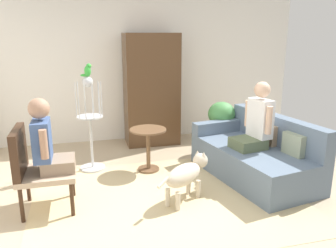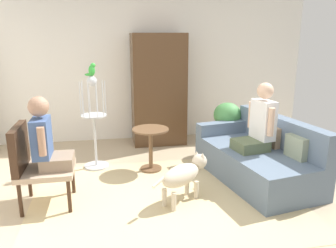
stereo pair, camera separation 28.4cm
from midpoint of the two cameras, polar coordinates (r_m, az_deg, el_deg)
The scene contains 13 objects.
ground_plane at distance 4.17m, azimuth -0.16°, elevation -12.78°, with size 6.51×6.51×0.00m, color tan.
back_wall at distance 6.38m, azimuth -6.30°, elevation 9.28°, with size 6.03×0.12×2.64m, color silver.
area_rug at distance 4.23m, azimuth -2.12°, elevation -12.33°, with size 3.16×2.45×0.01m, color #C6B284.
couch at distance 4.86m, azimuth 12.85°, elevation -5.23°, with size 1.25×1.94×0.84m.
armchair at distance 4.10m, azimuth -23.45°, elevation -6.19°, with size 0.61×0.59×0.96m.
person_on_couch at distance 4.67m, azimuth 12.94°, elevation 0.35°, with size 0.53×0.51×0.89m.
person_on_armchair at distance 4.00m, azimuth -21.60°, elevation -2.79°, with size 0.44×0.53×0.83m.
round_end_table at distance 4.91m, azimuth -5.00°, elevation -3.28°, with size 0.52×0.52×0.63m.
dog at distance 4.05m, azimuth 1.04°, elevation -8.35°, with size 0.75×0.59×0.54m.
bird_cage_stand at distance 5.03m, azimuth -14.45°, elevation -0.43°, with size 0.37×0.37×1.36m.
parrot at distance 4.88m, azimuth -14.96°, elevation 8.65°, with size 0.17×0.10×0.18m.
potted_plant at distance 5.63m, azimuth 7.48°, elevation 0.12°, with size 0.44×0.44×0.87m.
armoire_cabinet at distance 6.05m, azimuth -4.14°, elevation 5.73°, with size 0.93×0.56×1.95m, color #4C331E.
Camera 1 is at (-1.05, -3.55, 1.95)m, focal length 36.41 mm.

